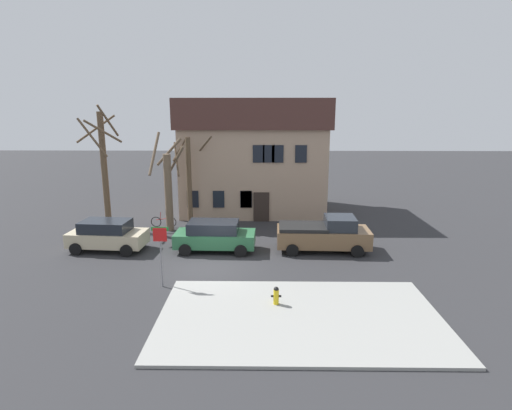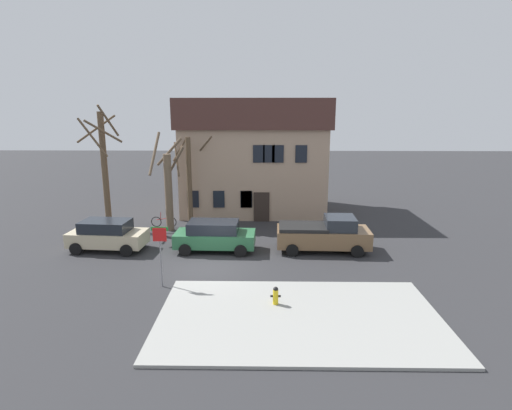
% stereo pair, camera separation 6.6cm
% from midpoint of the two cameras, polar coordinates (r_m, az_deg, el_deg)
% --- Properties ---
extents(ground_plane, '(120.00, 120.00, 0.00)m').
position_cam_midpoint_polar(ground_plane, '(21.12, -6.37, -8.53)').
color(ground_plane, '#2D2D30').
extents(sidewalk_slab, '(10.73, 6.36, 0.12)m').
position_cam_midpoint_polar(sidewalk_slab, '(16.27, 6.13, -15.24)').
color(sidewalk_slab, '#999993').
rests_on(sidewalk_slab, ground_plane).
extents(building_main, '(11.03, 7.49, 8.53)m').
position_cam_midpoint_polar(building_main, '(31.91, -0.23, 6.99)').
color(building_main, tan).
rests_on(building_main, ground_plane).
extents(tree_bare_near, '(3.38, 3.40, 8.09)m').
position_cam_midpoint_polar(tree_bare_near, '(28.89, -20.31, 5.28)').
color(tree_bare_near, brown).
rests_on(tree_bare_near, ground_plane).
extents(tree_bare_mid, '(2.25, 1.94, 6.36)m').
position_cam_midpoint_polar(tree_bare_mid, '(27.12, -12.04, 2.48)').
color(tree_bare_mid, brown).
rests_on(tree_bare_mid, ground_plane).
extents(tree_bare_far, '(2.72, 2.71, 6.09)m').
position_cam_midpoint_polar(tree_bare_far, '(28.09, -9.21, 3.72)').
color(tree_bare_far, brown).
rests_on(tree_bare_far, ground_plane).
extents(car_beige_wagon, '(4.34, 2.34, 1.73)m').
position_cam_midpoint_polar(car_beige_wagon, '(24.57, -19.88, -3.91)').
color(car_beige_wagon, '#C6B793').
rests_on(car_beige_wagon, ground_plane).
extents(car_green_wagon, '(4.51, 2.22, 1.71)m').
position_cam_midpoint_polar(car_green_wagon, '(23.13, -5.69, -4.24)').
color(car_green_wagon, '#2D6B42').
rests_on(car_green_wagon, ground_plane).
extents(pickup_truck_brown, '(5.19, 2.43, 1.97)m').
position_cam_midpoint_polar(pickup_truck_brown, '(23.35, 9.50, -4.03)').
color(pickup_truck_brown, brown).
rests_on(pickup_truck_brown, ground_plane).
extents(fire_hydrant, '(0.42, 0.22, 0.74)m').
position_cam_midpoint_polar(fire_hydrant, '(16.86, 2.85, -12.41)').
color(fire_hydrant, gold).
rests_on(fire_hydrant, sidewalk_slab).
extents(street_sign_pole, '(0.76, 0.07, 2.79)m').
position_cam_midpoint_polar(street_sign_pole, '(18.57, -13.07, -5.48)').
color(street_sign_pole, slate).
rests_on(street_sign_pole, ground_plane).
extents(bicycle_leaning, '(1.75, 0.16, 1.03)m').
position_cam_midpoint_polar(bicycle_leaning, '(28.42, -12.63, -2.29)').
color(bicycle_leaning, black).
rests_on(bicycle_leaning, ground_plane).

